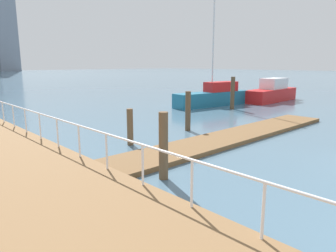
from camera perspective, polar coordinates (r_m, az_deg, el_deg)
The scene contains 9 objects.
ground_plane at distance 20.57m, azimuth -20.29°, elevation 1.17°, with size 300.00×300.00×0.00m, color slate.
floating_dock at distance 14.61m, azimuth 11.70°, elevation -1.96°, with size 14.88×2.00×0.18m, color brown.
boardwalk_railing at distance 9.04m, azimuth -11.31°, elevation -2.71°, with size 0.06×26.80×1.08m.
dock_piling_1 at distance 9.16m, azimuth -0.85°, elevation -3.71°, with size 0.28×0.28×2.04m, color brown.
dock_piling_3 at distance 13.18m, azimuth -7.00°, elevation -0.19°, with size 0.26×0.26×1.56m, color brown.
dock_piling_4 at distance 23.99m, azimuth 11.80°, elevation 5.95°, with size 0.31×0.31×2.45m, color brown.
dock_piling_5 at distance 15.92m, azimuth 3.70°, elevation 2.75°, with size 0.28×0.28×2.03m, color brown.
moored_boat_1 at distance 30.20m, azimuth 18.52°, elevation 5.87°, with size 6.86×2.18×2.09m.
moored_boat_2 at distance 25.74m, azimuth 8.37°, elevation 5.46°, with size 7.15×2.33×9.53m.
Camera 1 is at (-7.71, 1.23, 3.42)m, focal length 33.10 mm.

